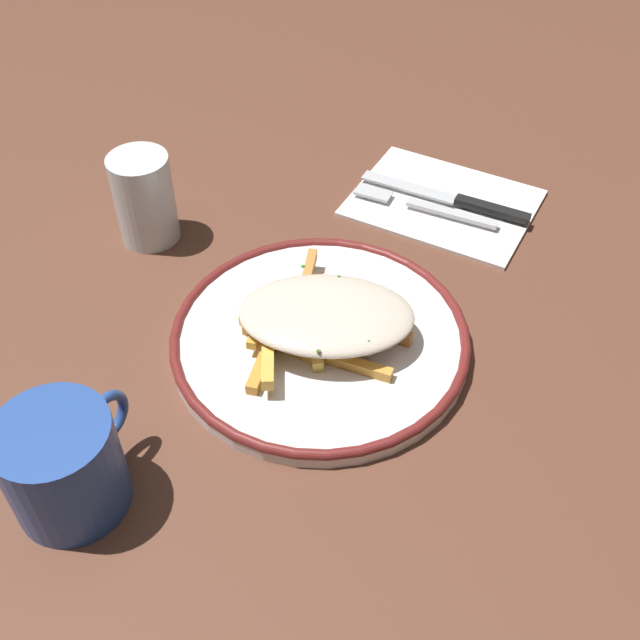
% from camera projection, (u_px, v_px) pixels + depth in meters
% --- Properties ---
extents(ground_plane, '(2.60, 2.60, 0.00)m').
position_uv_depth(ground_plane, '(320.00, 345.00, 0.75)').
color(ground_plane, brown).
extents(plate, '(0.29, 0.29, 0.02)m').
position_uv_depth(plate, '(320.00, 337.00, 0.74)').
color(plate, white).
rests_on(plate, ground_plane).
extents(fries_heap, '(0.19, 0.20, 0.04)m').
position_uv_depth(fries_heap, '(325.00, 317.00, 0.72)').
color(fries_heap, '#C9822F').
rests_on(fries_heap, plate).
extents(napkin, '(0.17, 0.22, 0.01)m').
position_uv_depth(napkin, '(443.00, 201.00, 0.91)').
color(napkin, white).
rests_on(napkin, ground_plane).
extents(fork, '(0.04, 0.18, 0.01)m').
position_uv_depth(fork, '(424.00, 206.00, 0.89)').
color(fork, silver).
rests_on(fork, napkin).
extents(knife, '(0.03, 0.21, 0.01)m').
position_uv_depth(knife, '(459.00, 200.00, 0.90)').
color(knife, black).
rests_on(knife, napkin).
extents(water_glass, '(0.07, 0.07, 0.10)m').
position_uv_depth(water_glass, '(144.00, 199.00, 0.84)').
color(water_glass, silver).
rests_on(water_glass, ground_plane).
extents(coffee_mug, '(0.12, 0.09, 0.09)m').
position_uv_depth(coffee_mug, '(64.00, 465.00, 0.60)').
color(coffee_mug, '#2A4C9C').
rests_on(coffee_mug, ground_plane).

